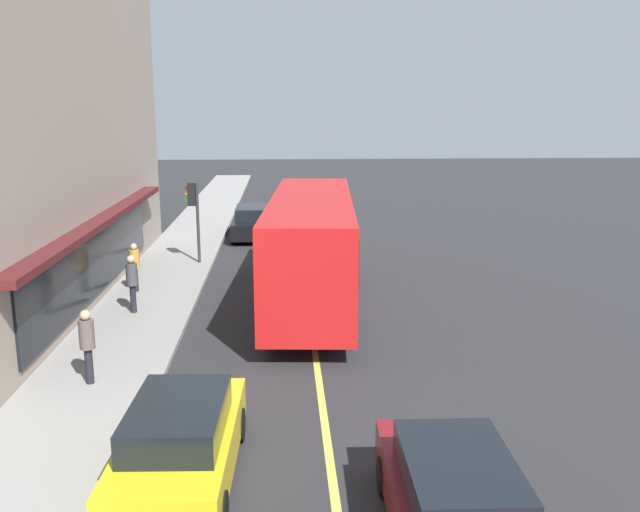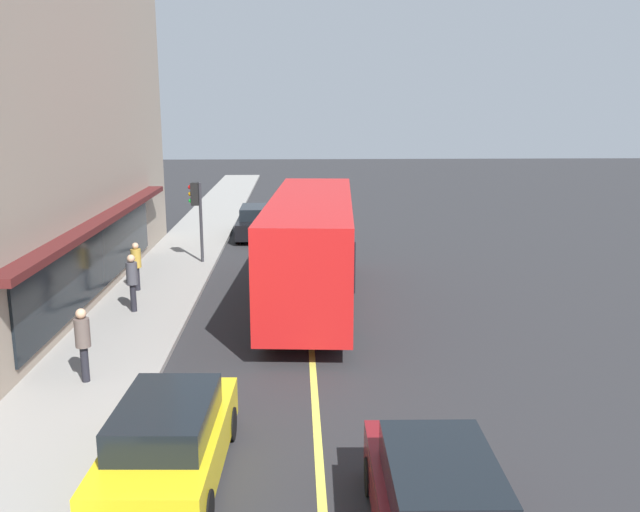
# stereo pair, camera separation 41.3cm
# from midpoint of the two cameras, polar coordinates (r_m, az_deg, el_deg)

# --- Properties ---
(ground) EXTENTS (120.00, 120.00, 0.00)m
(ground) POSITION_cam_midpoint_polar(r_m,az_deg,el_deg) (22.02, -1.54, -3.99)
(ground) COLOR #28282B
(sidewalk) EXTENTS (80.00, 3.09, 0.15)m
(sidewalk) POSITION_cam_midpoint_polar(r_m,az_deg,el_deg) (22.46, -14.93, -3.89)
(sidewalk) COLOR gray
(sidewalk) RESTS_ON ground
(lane_centre_stripe) EXTENTS (36.00, 0.16, 0.01)m
(lane_centre_stripe) POSITION_cam_midpoint_polar(r_m,az_deg,el_deg) (22.01, -1.54, -3.98)
(lane_centre_stripe) COLOR #D8D14C
(lane_centre_stripe) RESTS_ON ground
(bus) EXTENTS (11.27, 3.24, 3.50)m
(bus) POSITION_cam_midpoint_polar(r_m,az_deg,el_deg) (21.42, -1.28, 1.02)
(bus) COLOR red
(bus) RESTS_ON ground
(traffic_light) EXTENTS (0.30, 0.52, 3.20)m
(traffic_light) POSITION_cam_midpoint_polar(r_m,az_deg,el_deg) (27.02, -11.16, 4.40)
(traffic_light) COLOR #2D2D33
(traffic_light) RESTS_ON sidewalk
(car_yellow) EXTENTS (4.37, 1.99, 1.52)m
(car_yellow) POSITION_cam_midpoint_polar(r_m,az_deg,el_deg) (12.06, -12.77, -15.19)
(car_yellow) COLOR yellow
(car_yellow) RESTS_ON ground
(car_black) EXTENTS (4.31, 1.88, 1.52)m
(car_black) POSITION_cam_midpoint_polar(r_m,az_deg,el_deg) (32.79, -6.15, 2.83)
(car_black) COLOR black
(car_black) RESTS_ON ground
(car_maroon) EXTENTS (4.34, 1.94, 1.52)m
(car_maroon) POSITION_cam_midpoint_polar(r_m,az_deg,el_deg) (10.39, 10.25, -19.98)
(car_maroon) COLOR maroon
(car_maroon) RESTS_ON ground
(pedestrian_near_storefront) EXTENTS (0.34, 0.34, 1.78)m
(pedestrian_near_storefront) POSITION_cam_midpoint_polar(r_m,az_deg,el_deg) (21.05, -16.24, -1.83)
(pedestrian_near_storefront) COLOR black
(pedestrian_near_storefront) RESTS_ON sidewalk
(pedestrian_waiting) EXTENTS (0.34, 0.34, 1.74)m
(pedestrian_waiting) POSITION_cam_midpoint_polar(r_m,az_deg,el_deg) (16.06, -19.90, -6.70)
(pedestrian_waiting) COLOR black
(pedestrian_waiting) RESTS_ON sidewalk
(pedestrian_at_corner) EXTENTS (0.34, 0.34, 1.66)m
(pedestrian_at_corner) POSITION_cam_midpoint_polar(r_m,az_deg,el_deg) (23.46, -15.98, -0.55)
(pedestrian_at_corner) COLOR black
(pedestrian_at_corner) RESTS_ON sidewalk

